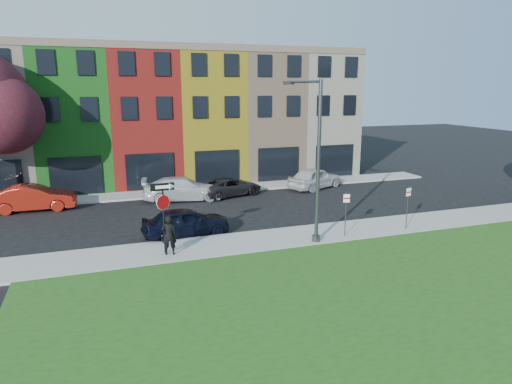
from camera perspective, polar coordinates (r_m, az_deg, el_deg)
name	(u,v)px	position (r m, az deg, el deg)	size (l,w,h in m)	color
ground	(310,260)	(20.40, 6.78, -8.49)	(120.00, 120.00, 0.00)	black
sidewalk_near	(320,234)	(23.76, 7.97, -5.24)	(40.00, 3.00, 0.12)	gray
sidewalk_far	(181,192)	(33.30, -9.33, 0.01)	(40.00, 2.40, 0.12)	gray
rowhouse_block	(172,117)	(38.73, -10.49, 9.15)	(30.00, 10.12, 10.00)	#BDAE9D
stop_sign	(163,204)	(20.52, -11.53, -1.47)	(1.05, 0.12, 3.23)	black
man	(169,235)	(20.71, -10.82, -5.33)	(0.73, 0.56, 1.79)	black
sedan_near	(186,222)	(23.53, -8.76, -3.69)	(4.56, 2.23, 1.50)	black
parked_car_red	(34,198)	(31.13, -26.02, -0.67)	(4.90, 1.84, 1.60)	maroon
parked_car_silver	(183,189)	(30.99, -9.13, 0.40)	(5.55, 2.76, 1.55)	silver
parked_car_dark	(230,187)	(31.93, -3.27, 0.67)	(5.00, 3.31, 1.27)	black
parked_car_white	(315,178)	(34.42, 7.39, 1.75)	(5.03, 3.65, 1.59)	silver
street_lamp	(315,162)	(21.71, 7.38, 3.73)	(1.14, 2.47, 7.66)	#404244
parking_sign_a	(346,209)	(23.13, 11.18, -2.07)	(0.31, 0.13, 2.27)	#404244
parking_sign_b	(408,203)	(25.04, 18.44, -1.26)	(0.32, 0.11, 2.34)	#404244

